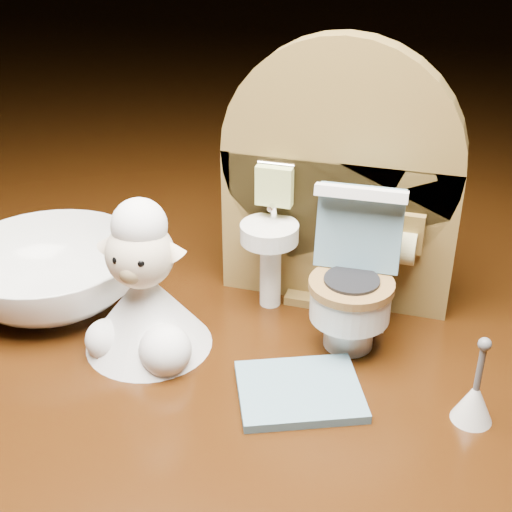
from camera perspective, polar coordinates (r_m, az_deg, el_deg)
The scene contains 6 objects.
backdrop_panel at distance 0.39m, azimuth 6.48°, elevation 5.01°, with size 0.13×0.05×0.15m.
toy_toilet at distance 0.37m, azimuth 7.83°, elevation -2.36°, with size 0.05×0.06×0.09m.
bath_mat at distance 0.35m, azimuth 3.50°, elevation -10.74°, with size 0.06×0.05×0.00m, color slate.
toilet_brush at distance 0.34m, azimuth 17.07°, elevation -10.86°, with size 0.02×0.02×0.04m.
plush_lamb at distance 0.37m, azimuth -8.90°, elevation -3.38°, with size 0.07×0.07×0.09m.
ceramic_bowl at distance 0.42m, azimuth -16.04°, elevation -1.43°, with size 0.11×0.11×0.03m, color white.
Camera 1 is at (0.06, -0.29, 0.22)m, focal length 50.00 mm.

